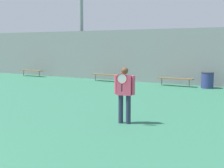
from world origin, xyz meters
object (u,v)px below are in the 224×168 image
object	(u,v)px
tennis_player	(125,91)
bench_courtside_near	(175,79)
bench_adjacent_court	(31,71)
bench_courtside_far	(106,75)
light_pole_near_left	(81,3)
trash_bin	(207,80)

from	to	relation	value
tennis_player	bench_courtside_near	world-z (taller)	tennis_player
tennis_player	bench_adjacent_court	world-z (taller)	tennis_player
bench_courtside_far	tennis_player	bearing A→B (deg)	-55.67
tennis_player	bench_courtside_far	bearing A→B (deg)	112.77
bench_courtside_near	light_pole_near_left	bearing A→B (deg)	166.28
light_pole_near_left	bench_courtside_near	bearing A→B (deg)	-13.72
bench_courtside_far	bench_adjacent_court	world-z (taller)	same
trash_bin	bench_courtside_far	bearing A→B (deg)	-179.28
tennis_player	bench_adjacent_court	bearing A→B (deg)	133.21
bench_courtside_near	bench_courtside_far	world-z (taller)	same
bench_courtside_far	bench_courtside_near	bearing A→B (deg)	0.00
tennis_player	bench_courtside_far	xyz separation A→B (m)	(-5.95, 8.71, -0.53)
light_pole_near_left	bench_adjacent_court	bearing A→B (deg)	-149.15
bench_courtside_near	trash_bin	xyz separation A→B (m)	(1.73, 0.08, 0.02)
bench_courtside_far	light_pole_near_left	bearing A→B (deg)	149.66
bench_courtside_far	trash_bin	xyz separation A→B (m)	(6.23, 0.08, 0.02)
bench_courtside_near	light_pole_near_left	distance (m)	9.32
bench_courtside_near	bench_adjacent_court	size ratio (longest dim) A/B	1.00
bench_courtside_near	bench_courtside_far	bearing A→B (deg)	-180.00
tennis_player	bench_adjacent_court	xyz separation A→B (m)	(-12.33, 8.71, -0.53)
bench_adjacent_court	bench_courtside_near	bearing A→B (deg)	0.00
tennis_player	bench_courtside_near	xyz separation A→B (m)	(-1.44, 8.71, -0.53)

